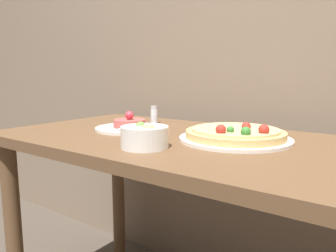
% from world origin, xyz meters
% --- Properties ---
extents(dining_table, '(1.35, 0.68, 0.76)m').
position_xyz_m(dining_table, '(0.00, 0.34, 0.65)').
color(dining_table, brown).
rests_on(dining_table, ground_plane).
extents(pizza_plate, '(0.34, 0.34, 0.06)m').
position_xyz_m(pizza_plate, '(0.12, 0.39, 0.77)').
color(pizza_plate, silver).
rests_on(pizza_plate, dining_table).
extents(tartare_plate, '(0.25, 0.25, 0.07)m').
position_xyz_m(tartare_plate, '(-0.28, 0.35, 0.77)').
color(tartare_plate, silver).
rests_on(tartare_plate, dining_table).
extents(small_bowl, '(0.13, 0.13, 0.07)m').
position_xyz_m(small_bowl, '(-0.05, 0.15, 0.79)').
color(small_bowl, white).
rests_on(small_bowl, dining_table).
extents(salt_shaker, '(0.03, 0.03, 0.07)m').
position_xyz_m(salt_shaker, '(-0.31, 0.53, 0.79)').
color(salt_shaker, silver).
rests_on(salt_shaker, dining_table).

